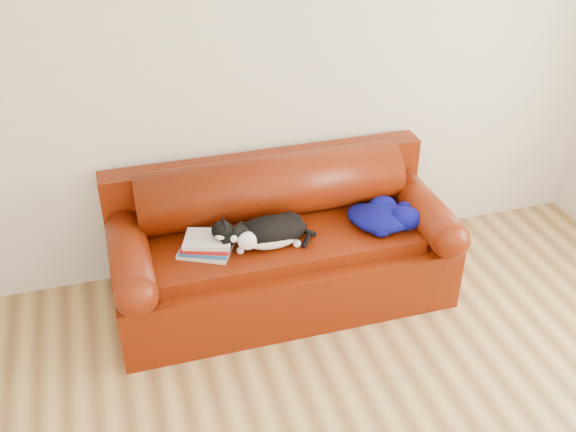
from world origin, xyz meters
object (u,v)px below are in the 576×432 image
(book_stack, at_px, (207,245))
(cat, at_px, (270,233))
(blanket, at_px, (383,216))
(sofa_base, at_px, (282,266))

(book_stack, xyz_separation_m, cat, (0.38, -0.04, 0.04))
(cat, height_order, blanket, cat)
(book_stack, xyz_separation_m, blanket, (1.12, -0.02, 0.01))
(sofa_base, relative_size, book_stack, 5.68)
(cat, bearing_deg, book_stack, 161.67)
(blanket, bearing_deg, cat, -178.65)
(sofa_base, bearing_deg, book_stack, -170.49)
(sofa_base, relative_size, blanket, 4.62)
(blanket, bearing_deg, sofa_base, 171.03)
(sofa_base, xyz_separation_m, book_stack, (-0.48, -0.08, 0.31))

